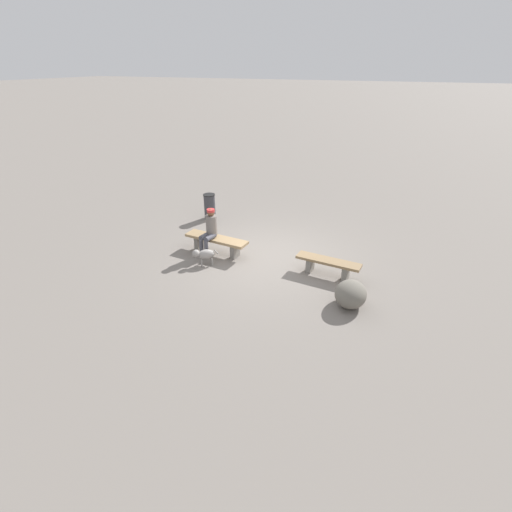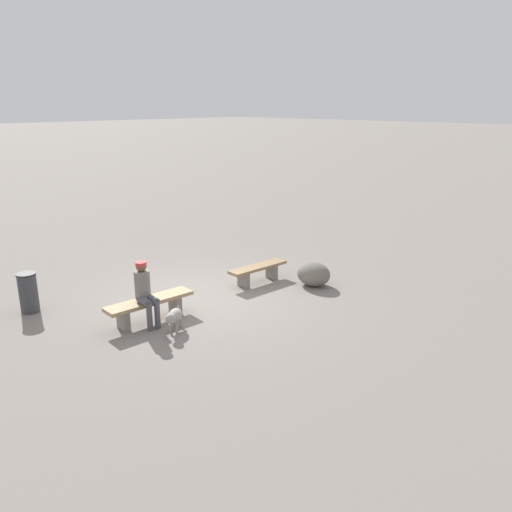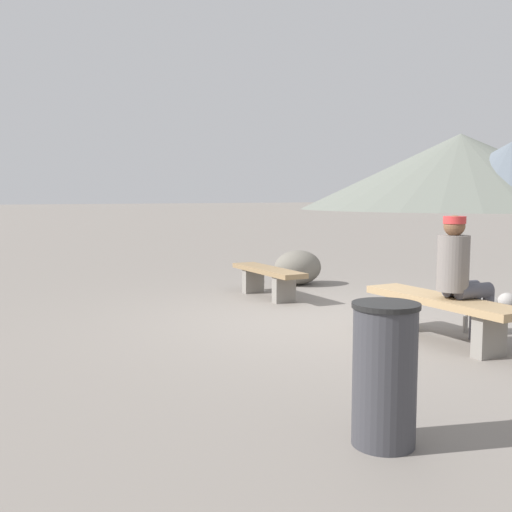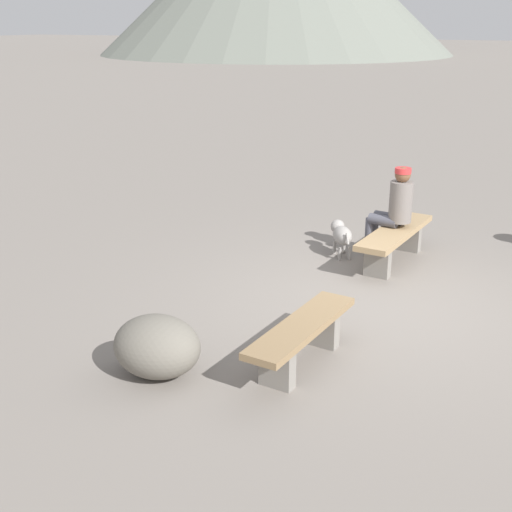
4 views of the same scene
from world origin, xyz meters
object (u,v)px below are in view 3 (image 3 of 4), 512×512
at_px(bench_right, 441,309).
at_px(dog, 485,305).
at_px(trash_bin, 384,374).
at_px(boulder, 298,267).
at_px(bench_left, 268,277).
at_px(seated_person, 460,271).

distance_m(bench_right, dog, 0.74).
distance_m(trash_bin, boulder, 6.35).
distance_m(dog, trash_bin, 3.33).
xyz_separation_m(dog, trash_bin, (1.49, -2.97, 0.12)).
bearing_deg(bench_left, trash_bin, -21.21).
distance_m(bench_right, boulder, 4.08).
relative_size(dog, trash_bin, 0.69).
distance_m(seated_person, boulder, 4.23).
bearing_deg(seated_person, bench_right, -143.12).
height_order(seated_person, trash_bin, seated_person).
relative_size(bench_left, trash_bin, 1.92).
bearing_deg(trash_bin, boulder, 148.06).
distance_m(seated_person, dog, 0.81).
xyz_separation_m(bench_left, seated_person, (3.31, 0.07, 0.43)).
distance_m(seated_person, trash_bin, 2.68).
bearing_deg(dog, trash_bin, -97.90).
xyz_separation_m(bench_right, dog, (-0.03, 0.74, -0.04)).
relative_size(seated_person, boulder, 1.55).
xyz_separation_m(seated_person, dog, (-0.18, 0.66, -0.43)).
xyz_separation_m(bench_left, bench_right, (3.16, -0.01, 0.04)).
height_order(dog, boulder, boulder).
relative_size(bench_left, dog, 2.78).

